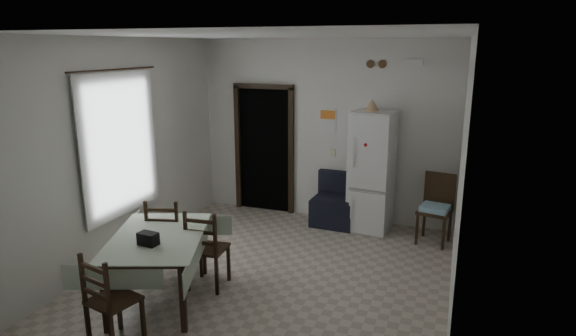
{
  "coord_description": "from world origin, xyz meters",
  "views": [
    {
      "loc": [
        2.05,
        -5.17,
        2.78
      ],
      "look_at": [
        0.0,
        0.5,
        1.25
      ],
      "focal_mm": 30.0,
      "sensor_mm": 36.0,
      "label": 1
    }
  ],
  "objects_px": {
    "corner_chair": "(435,210)",
    "dining_table": "(160,268)",
    "fridge": "(372,172)",
    "navy_seat": "(335,200)",
    "dining_chair_far_left": "(168,236)",
    "dining_chair_near_head": "(113,299)",
    "dining_chair_far_right": "(208,247)"
  },
  "relations": [
    {
      "from": "fridge",
      "to": "corner_chair",
      "type": "bearing_deg",
      "value": -7.22
    },
    {
      "from": "dining_chair_far_right",
      "to": "dining_chair_near_head",
      "type": "xyz_separation_m",
      "value": [
        -0.26,
        -1.33,
        -0.01
      ]
    },
    {
      "from": "dining_chair_far_left",
      "to": "dining_chair_near_head",
      "type": "height_order",
      "value": "dining_chair_far_left"
    },
    {
      "from": "dining_chair_far_left",
      "to": "dining_chair_far_right",
      "type": "bearing_deg",
      "value": 154.97
    },
    {
      "from": "dining_chair_far_left",
      "to": "dining_chair_near_head",
      "type": "relative_size",
      "value": 1.05
    },
    {
      "from": "dining_chair_far_left",
      "to": "dining_chair_far_right",
      "type": "relative_size",
      "value": 1.03
    },
    {
      "from": "navy_seat",
      "to": "dining_chair_far_left",
      "type": "bearing_deg",
      "value": -119.48
    },
    {
      "from": "navy_seat",
      "to": "dining_chair_near_head",
      "type": "bearing_deg",
      "value": -103.87
    },
    {
      "from": "corner_chair",
      "to": "dining_chair_far_left",
      "type": "bearing_deg",
      "value": -133.99
    },
    {
      "from": "corner_chair",
      "to": "dining_chair_far_left",
      "type": "distance_m",
      "value": 3.72
    },
    {
      "from": "dining_table",
      "to": "dining_chair_far_left",
      "type": "xyz_separation_m",
      "value": [
        -0.27,
        0.59,
        0.12
      ]
    },
    {
      "from": "fridge",
      "to": "navy_seat",
      "type": "bearing_deg",
      "value": -172.84
    },
    {
      "from": "dining_chair_far_right",
      "to": "dining_chair_near_head",
      "type": "bearing_deg",
      "value": 74.0
    },
    {
      "from": "dining_chair_far_right",
      "to": "dining_table",
      "type": "bearing_deg",
      "value": 48.89
    },
    {
      "from": "fridge",
      "to": "navy_seat",
      "type": "relative_size",
      "value": 2.26
    },
    {
      "from": "dining_table",
      "to": "dining_chair_near_head",
      "type": "relative_size",
      "value": 1.53
    },
    {
      "from": "dining_table",
      "to": "dining_chair_far_right",
      "type": "relative_size",
      "value": 1.5
    },
    {
      "from": "navy_seat",
      "to": "dining_chair_far_left",
      "type": "height_order",
      "value": "dining_chair_far_left"
    },
    {
      "from": "fridge",
      "to": "dining_chair_near_head",
      "type": "bearing_deg",
      "value": -107.06
    },
    {
      "from": "corner_chair",
      "to": "dining_chair_far_left",
      "type": "xyz_separation_m",
      "value": [
        -3.05,
        -2.13,
        0.0
      ]
    },
    {
      "from": "corner_chair",
      "to": "dining_table",
      "type": "relative_size",
      "value": 0.68
    },
    {
      "from": "navy_seat",
      "to": "dining_chair_far_left",
      "type": "relative_size",
      "value": 0.81
    },
    {
      "from": "navy_seat",
      "to": "dining_table",
      "type": "distance_m",
      "value": 3.22
    },
    {
      "from": "navy_seat",
      "to": "dining_chair_near_head",
      "type": "height_order",
      "value": "dining_chair_near_head"
    },
    {
      "from": "fridge",
      "to": "dining_table",
      "type": "bearing_deg",
      "value": -114.13
    },
    {
      "from": "navy_seat",
      "to": "dining_chair_near_head",
      "type": "xyz_separation_m",
      "value": [
        -1.16,
        -3.83,
        0.07
      ]
    },
    {
      "from": "fridge",
      "to": "dining_chair_far_left",
      "type": "xyz_separation_m",
      "value": [
        -2.08,
        -2.38,
        -0.42
      ]
    },
    {
      "from": "fridge",
      "to": "dining_chair_far_left",
      "type": "height_order",
      "value": "fridge"
    },
    {
      "from": "fridge",
      "to": "dining_table",
      "type": "height_order",
      "value": "fridge"
    },
    {
      "from": "dining_table",
      "to": "dining_chair_far_left",
      "type": "relative_size",
      "value": 1.46
    },
    {
      "from": "fridge",
      "to": "corner_chair",
      "type": "relative_size",
      "value": 1.83
    },
    {
      "from": "dining_table",
      "to": "dining_chair_far_right",
      "type": "xyz_separation_m",
      "value": [
        0.35,
        0.47,
        0.11
      ]
    }
  ]
}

